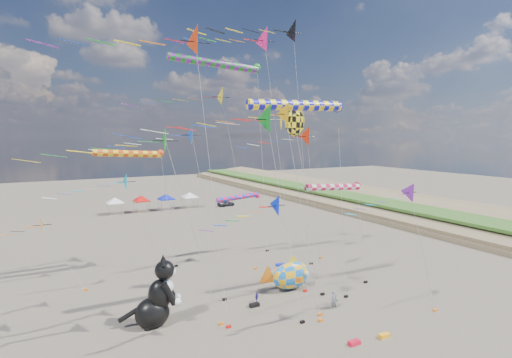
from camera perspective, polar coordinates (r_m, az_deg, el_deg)
The scene contains 31 objects.
ground at distance 30.76m, azimuth 13.85°, elevation -23.38°, with size 260.00×260.00×0.00m, color brown.
delta_kite_0 at distance 29.11m, azimuth -13.68°, elevation 4.74°, with size 12.01×2.03×15.83m.
delta_kite_1 at distance 30.26m, azimuth 3.28°, elevation 8.77°, with size 11.08×2.03×17.84m.
delta_kite_2 at distance 29.46m, azimuth -11.17°, elevation 18.35°, with size 12.25×2.41×22.87m.
delta_kite_3 at distance 41.85m, azimuth -28.59°, elevation -6.22°, with size 8.92×1.75×7.90m.
delta_kite_4 at distance 33.75m, azimuth -12.49°, elevation 5.65°, with size 11.18×1.91×16.20m.
delta_kite_5 at distance 33.10m, azimuth 19.96°, elevation -2.45°, with size 9.79×1.70×11.58m.
delta_kite_6 at distance 44.73m, azimuth 3.12°, elevation 19.92°, with size 14.75×2.71×27.35m.
delta_kite_7 at distance 43.34m, azimuth -18.58°, elevation -0.75°, with size 10.43×2.05×11.45m.
delta_kite_8 at distance 46.40m, azimuth 5.80°, elevation 5.86°, with size 11.62×2.55×16.38m.
delta_kite_9 at distance 45.29m, azimuth 0.66°, elevation 19.27°, with size 14.43×3.08×27.11m.
delta_kite_10 at distance 42.24m, azimuth -5.38°, elevation 11.39°, with size 12.88×2.35×20.44m.
delta_kite_11 at distance 29.43m, azimuth 2.42°, elevation -4.23°, with size 9.24×1.67×11.00m.
delta_kite_12 at distance 28.51m, azimuth -1.16°, elevation 8.04°, with size 13.62×2.38×17.52m.
windsock_0 at distance 41.63m, azimuth -5.35°, elevation 15.96°, with size 11.28×0.81×22.67m.
windsock_1 at distance 38.82m, azimuth 11.35°, elevation -1.21°, with size 7.78×0.67×10.58m.
windsock_2 at distance 49.76m, azimuth -2.31°, elevation -2.67°, with size 7.27×0.63×7.81m.
windsock_3 at distance 33.72m, azimuth 6.43°, elevation 10.29°, with size 10.42×0.91×18.03m.
windsock_4 at distance 44.74m, azimuth -17.34°, elevation 3.41°, with size 8.71×0.75×13.59m.
angelfish_kite at distance 37.40m, azimuth 5.35°, elevation 7.89°, with size 3.74×3.02×17.67m.
cat_inflatable at distance 33.90m, azimuth -14.15°, elevation -15.23°, with size 4.18×2.09×5.64m, color black, non-canonical shape.
fish_inflatable at distance 40.26m, azimuth 4.99°, elevation -13.54°, with size 5.52×2.83×3.61m.
person_adult at distance 37.01m, azimuth 11.04°, elevation -16.58°, with size 0.61×0.40×1.67m, color slate.
child_green at distance 37.30m, azimuth 11.28°, elevation -16.78°, with size 0.59×0.46×1.22m, color #1D7747.
child_blue at distance 37.81m, azimuth 0.12°, elevation -16.56°, with size 0.55×0.23×0.94m, color #3029AE.
kite_bag_0 at distance 33.59m, azimuth 17.83°, elevation -20.53°, with size 0.90×0.44×0.30m, color #FFA515.
kite_bag_1 at distance 47.62m, azimuth 3.43°, elevation -12.11°, with size 0.90×0.44×0.30m, color #1526D3.
kite_bag_2 at distance 37.11m, azimuth -0.24°, elevation -17.56°, with size 0.90×0.44×0.30m, color black.
kite_bag_3 at distance 32.06m, azimuth 13.86°, elevation -21.78°, with size 0.90×0.44×0.30m, color red.
tent_row at distance 82.86m, azimuth -14.39°, elevation -2.30°, with size 19.20×4.20×3.80m.
parked_car at distance 86.23m, azimuth -4.31°, elevation -3.47°, with size 1.54×3.83×1.30m, color #26262D.
Camera 1 is at (-18.33, -19.56, 15.09)m, focal length 28.00 mm.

